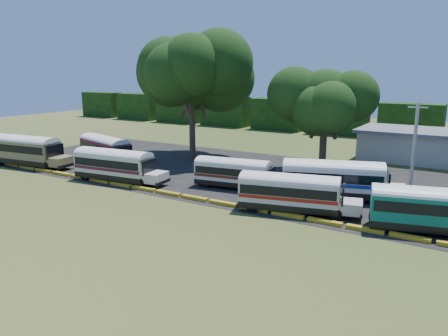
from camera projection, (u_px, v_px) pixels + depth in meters
The scene contains 15 objects.
ground at pixel (174, 200), 38.96m from camera, with size 160.00×160.00×0.00m, color #2B4316.
asphalt_strip at pixel (248, 174), 48.42m from camera, with size 64.00×24.00×0.02m, color black.
curb at pixel (181, 196), 39.75m from camera, with size 53.70×0.45×0.30m.
terminal_building at pixel (438, 147), 54.26m from camera, with size 19.00×9.00×4.00m.
treeline_backdrop at pixel (339, 118), 78.21m from camera, with size 130.00×4.00×6.00m.
bus_beige at pixel (26, 149), 52.33m from camera, with size 11.50×4.15×3.70m.
bus_red at pixel (106, 148), 53.98m from camera, with size 10.59×5.16×3.38m.
bus_cream_west at pixel (115, 163), 45.01m from camera, with size 10.53×3.67×3.39m.
bus_cream_east at pixel (235, 172), 42.46m from camera, with size 9.27×3.58×2.97m.
bus_white_red at pixel (292, 191), 35.16m from camera, with size 10.04×4.65×3.21m.
bus_white_blue at pixel (335, 177), 38.86m from camera, with size 10.99×5.79×3.52m.
bus_teal at pixel (436, 208), 30.52m from camera, with size 10.43×4.92×3.33m.
tree_west at pixel (191, 70), 55.53m from camera, with size 12.27×12.27×15.95m.
tree_center at pixel (325, 98), 47.99m from camera, with size 8.44×8.44×11.51m.
utility_pole at pixel (414, 151), 38.18m from camera, with size 1.60×0.30×8.64m.
Camera 1 is at (23.35, -29.54, 11.30)m, focal length 35.00 mm.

